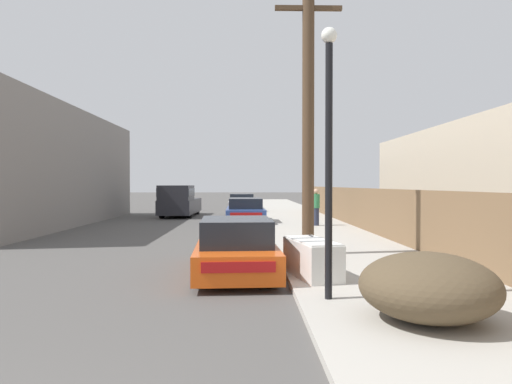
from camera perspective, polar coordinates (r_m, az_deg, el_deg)
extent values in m
cube|color=#ADA89E|center=(25.77, 5.40, -3.36)|extent=(4.20, 63.00, 0.12)
cube|color=silver|center=(9.52, 7.00, -8.26)|extent=(1.05, 1.91, 0.72)
cube|color=white|center=(9.46, 7.00, -6.03)|extent=(1.01, 1.84, 0.03)
cube|color=#333335|center=(10.05, 6.89, -5.46)|extent=(0.07, 0.20, 0.02)
cube|color=gray|center=(9.73, 6.40, -5.72)|extent=(0.69, 0.22, 0.01)
cube|color=gray|center=(9.21, 7.59, -6.11)|extent=(0.69, 0.22, 0.01)
cube|color=#E05114|center=(10.37, -2.56, -7.82)|extent=(1.92, 4.27, 0.56)
cube|color=black|center=(9.93, -2.51, -4.96)|extent=(1.58, 2.08, 0.56)
cube|color=#B21414|center=(8.27, -2.20, -9.39)|extent=(1.34, 0.10, 0.20)
cylinder|color=black|center=(11.68, -6.37, -7.38)|extent=(0.23, 0.63, 0.62)
cylinder|color=black|center=(11.71, 0.94, -7.35)|extent=(0.23, 0.63, 0.62)
cylinder|color=black|center=(9.12, -7.08, -9.74)|extent=(0.23, 0.63, 0.62)
cylinder|color=black|center=(9.16, 2.34, -9.69)|extent=(0.23, 0.63, 0.62)
cube|color=#2D478C|center=(23.24, -1.34, -2.80)|extent=(1.97, 4.54, 0.65)
cube|color=black|center=(23.03, -1.33, -1.40)|extent=(1.67, 2.56, 0.51)
cube|color=#B21414|center=(20.97, -1.24, -2.90)|extent=(1.47, 0.06, 0.23)
cylinder|color=black|center=(24.65, -3.31, -2.90)|extent=(0.21, 0.68, 0.68)
cylinder|color=black|center=(24.67, 0.53, -2.90)|extent=(0.21, 0.68, 0.68)
cylinder|color=black|center=(21.86, -3.44, -3.40)|extent=(0.21, 0.68, 0.68)
cylinder|color=black|center=(21.89, 0.88, -3.39)|extent=(0.21, 0.68, 0.68)
cube|color=silver|center=(32.34, -1.82, -1.73)|extent=(1.95, 4.21, 0.66)
cube|color=black|center=(32.15, -1.81, -0.69)|extent=(1.65, 2.37, 0.52)
cube|color=#B21414|center=(30.24, -1.78, -1.70)|extent=(1.46, 0.06, 0.23)
cylinder|color=black|center=(33.64, -3.22, -1.88)|extent=(0.21, 0.67, 0.66)
cylinder|color=black|center=(33.66, -0.45, -1.87)|extent=(0.21, 0.67, 0.66)
cylinder|color=black|center=(31.06, -3.29, -2.11)|extent=(0.21, 0.67, 0.66)
cylinder|color=black|center=(31.08, -0.29, -2.11)|extent=(0.21, 0.67, 0.66)
cube|color=#232328|center=(29.08, -9.40, -1.74)|extent=(2.07, 5.58, 0.86)
cube|color=#232328|center=(27.56, -9.94, -0.09)|extent=(1.88, 2.53, 0.87)
cube|color=black|center=(27.56, -9.94, -0.04)|extent=(1.92, 2.48, 0.48)
cylinder|color=black|center=(27.28, -8.34, -2.39)|extent=(0.28, 0.83, 0.82)
cylinder|color=black|center=(27.57, -11.66, -2.36)|extent=(0.28, 0.83, 0.82)
cylinder|color=black|center=(30.67, -7.38, -2.02)|extent=(0.28, 0.83, 0.82)
cylinder|color=black|center=(30.92, -10.34, -2.00)|extent=(0.28, 0.83, 0.82)
cylinder|color=#4C3826|center=(12.48, 6.54, 9.18)|extent=(0.32, 0.32, 7.34)
cube|color=#4C3826|center=(13.23, 6.57, 21.86)|extent=(1.80, 0.12, 0.12)
cylinder|color=black|center=(7.57, 9.09, 2.53)|extent=(0.12, 0.12, 4.19)
sphere|color=white|center=(7.94, 9.13, 18.77)|extent=(0.26, 0.26, 0.26)
ellipsoid|color=brown|center=(6.87, 20.74, -10.98)|extent=(1.90, 1.93, 0.94)
cube|color=brown|center=(18.53, 14.14, -2.22)|extent=(0.08, 31.78, 1.72)
cube|color=gray|center=(25.23, -28.08, 2.67)|extent=(7.00, 16.96, 5.60)
cylinder|color=#282D42|center=(21.03, 7.51, -3.08)|extent=(0.28, 0.28, 0.80)
cylinder|color=#337F4C|center=(20.99, 7.51, -1.12)|extent=(0.34, 0.34, 0.64)
sphere|color=tan|center=(20.98, 7.52, 0.07)|extent=(0.24, 0.24, 0.24)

